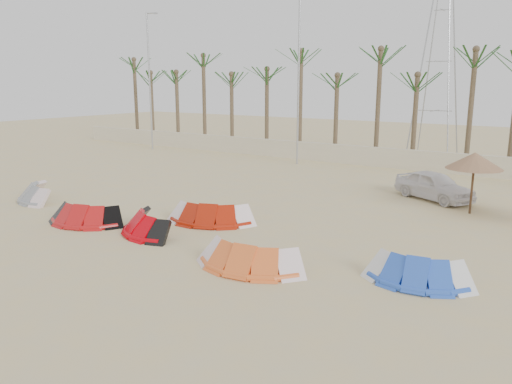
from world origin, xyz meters
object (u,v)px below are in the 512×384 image
Objects in this scene: kite_grey at (42,191)px; kite_orange at (255,254)px; kite_blue at (421,268)px; kite_red_right at (215,212)px; car at (434,186)px; parasol_left at (475,161)px; kite_red_left at (91,213)px; kite_red_mid at (152,222)px.

kite_orange is at bearing -7.13° from kite_grey.
kite_orange and kite_blue have the same top height.
car reaches higher than kite_red_right.
kite_grey is at bearing -170.30° from kite_red_right.
parasol_left is (4.15, 10.45, 1.88)m from kite_orange.
kite_grey is at bearing -153.63° from parasol_left.
car reaches higher than kite_orange.
kite_red_right is at bearing 169.42° from kite_blue.
kite_orange is at bearing -2.45° from kite_red_left.
kite_grey is 1.02× the size of kite_red_left.
kite_red_right is 0.95× the size of car.
car reaches higher than kite_grey.
kite_grey and kite_orange have the same top height.
kite_blue is at bearing -10.58° from kite_red_right.
kite_red_mid is at bearing 9.13° from kite_red_left.
car is at bearing 138.45° from parasol_left.
parasol_left is 0.65× the size of car.
kite_red_left and kite_blue have the same top height.
kite_red_mid and kite_orange have the same top height.
kite_grey is at bearing 152.19° from car.
kite_grey is at bearing 174.01° from kite_red_mid.
kite_red_mid is 13.57m from parasol_left.
kite_orange is 4.86m from kite_blue.
kite_orange is 1.15× the size of kite_blue.
kite_red_left is 16.04m from parasol_left.
kite_grey is at bearing 172.87° from kite_orange.
car is at bearing 54.85° from kite_red_right.
parasol_left is (-0.42, 8.79, 1.88)m from kite_blue.
kite_red_right is at bearing 9.70° from kite_grey.
kite_orange is (8.17, -0.35, 0.00)m from kite_red_left.
kite_blue is at bearing -0.08° from kite_grey.
kite_red_right and kite_blue have the same top height.
parasol_left reaches higher than car.
parasol_left is (17.67, 8.76, 1.88)m from kite_grey.
kite_red_right is at bearing -139.23° from parasol_left.
kite_red_right is 5.30m from kite_orange.
kite_red_left is 1.13× the size of kite_blue.
car is (7.37, 11.41, 0.27)m from kite_red_mid.
kite_red_left is 0.86× the size of car.
kite_red_right is 8.87m from kite_blue.
parasol_left is (8.30, 7.16, 1.88)m from kite_red_right.
kite_red_mid is at bearing -134.23° from parasol_left.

